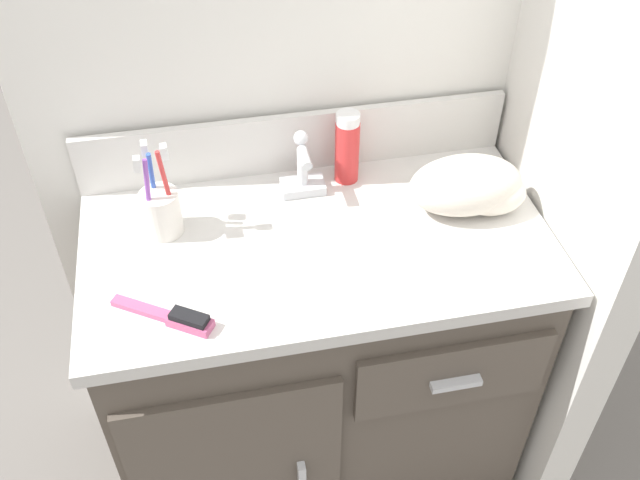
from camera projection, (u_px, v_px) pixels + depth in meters
The scene contains 10 objects.
ground_plane at pixel (318, 449), 1.89m from camera, with size 6.00×6.00×0.00m, color slate.
wall_back at pixel (287, 5), 1.36m from camera, with size 1.09×0.08×2.20m, color silver.
wall_right at pixel (605, 53), 1.22m from camera, with size 0.08×0.57×2.20m, color silver.
vanity at pixel (317, 357), 1.62m from camera, with size 0.91×0.50×0.76m.
backsplash at pixel (296, 142), 1.50m from camera, with size 0.91×0.02×0.13m.
sink_faucet at pixel (303, 172), 1.46m from camera, with size 0.09×0.09×0.14m.
toothbrush_cup at pixel (161, 210), 1.36m from camera, with size 0.08×0.08×0.20m.
shaving_cream_can at pixel (347, 148), 1.47m from camera, with size 0.05×0.05×0.16m.
hairbrush at pixel (175, 317), 1.22m from camera, with size 0.18×0.13×0.03m.
hand_towel at pixel (472, 187), 1.41m from camera, with size 0.24×0.14×0.11m.
Camera 1 is at (-0.20, -1.00, 1.69)m, focal length 40.00 mm.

